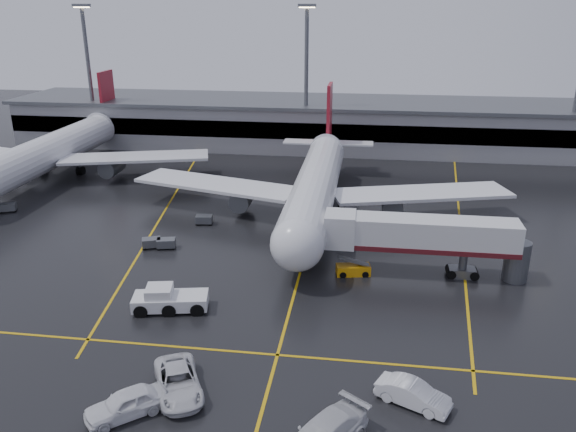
# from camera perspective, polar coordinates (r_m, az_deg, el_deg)

# --- Properties ---
(ground) EXTENTS (220.00, 220.00, 0.00)m
(ground) POSITION_cam_1_polar(r_m,az_deg,el_deg) (64.68, 2.00, -2.80)
(ground) COLOR black
(ground) RESTS_ON ground
(apron_line_centre) EXTENTS (0.25, 90.00, 0.02)m
(apron_line_centre) POSITION_cam_1_polar(r_m,az_deg,el_deg) (64.67, 2.00, -2.79)
(apron_line_centre) COLOR gold
(apron_line_centre) RESTS_ON ground
(apron_line_stop) EXTENTS (60.00, 0.25, 0.02)m
(apron_line_stop) POSITION_cam_1_polar(r_m,az_deg,el_deg) (45.43, -1.06, -13.66)
(apron_line_stop) COLOR gold
(apron_line_stop) RESTS_ON ground
(apron_line_left) EXTENTS (9.99, 69.35, 0.02)m
(apron_line_left) POSITION_cam_1_polar(r_m,az_deg,el_deg) (78.16, -11.92, 0.93)
(apron_line_left) COLOR gold
(apron_line_left) RESTS_ON ground
(apron_line_right) EXTENTS (7.57, 69.64, 0.02)m
(apron_line_right) POSITION_cam_1_polar(r_m,az_deg,el_deg) (74.64, 16.73, -0.44)
(apron_line_right) COLOR gold
(apron_line_right) RESTS_ON ground
(terminal) EXTENTS (122.00, 19.00, 8.60)m
(terminal) POSITION_cam_1_polar(r_m,az_deg,el_deg) (109.32, 4.76, 9.16)
(terminal) COLOR gray
(terminal) RESTS_ON ground
(light_mast_left) EXTENTS (3.00, 1.20, 25.45)m
(light_mast_left) POSITION_cam_1_polar(r_m,az_deg,el_deg) (113.85, -19.23, 13.76)
(light_mast_left) COLOR #595B60
(light_mast_left) RESTS_ON ground
(light_mast_mid) EXTENTS (3.00, 1.20, 25.45)m
(light_mast_mid) POSITION_cam_1_polar(r_m,az_deg,el_deg) (102.35, 1.84, 14.21)
(light_mast_mid) COLOR #595B60
(light_mast_mid) RESTS_ON ground
(main_airliner) EXTENTS (48.80, 45.60, 14.10)m
(main_airliner) POSITION_cam_1_polar(r_m,az_deg,el_deg) (72.31, 2.87, 3.27)
(main_airliner) COLOR silver
(main_airliner) RESTS_ON ground
(second_airliner) EXTENTS (48.80, 45.60, 14.10)m
(second_airliner) POSITION_cam_1_polar(r_m,az_deg,el_deg) (96.43, -22.24, 6.14)
(second_airliner) COLOR silver
(second_airliner) RESTS_ON ground
(jet_bridge) EXTENTS (19.90, 3.40, 6.05)m
(jet_bridge) POSITION_cam_1_polar(r_m,az_deg,el_deg) (57.63, 13.22, -2.11)
(jet_bridge) COLOR silver
(jet_bridge) RESTS_ON ground
(pushback_tractor) EXTENTS (6.90, 3.91, 2.33)m
(pushback_tractor) POSITION_cam_1_polar(r_m,az_deg,el_deg) (52.05, -11.82, -8.19)
(pushback_tractor) COLOR silver
(pushback_tractor) RESTS_ON ground
(belt_loader) EXTENTS (3.56, 2.11, 2.12)m
(belt_loader) POSITION_cam_1_polar(r_m,az_deg,el_deg) (57.73, 6.50, -5.33)
(belt_loader) COLOR orange
(belt_loader) RESTS_ON ground
(service_van_a) EXTENTS (5.29, 6.87, 1.73)m
(service_van_a) POSITION_cam_1_polar(r_m,az_deg,el_deg) (41.95, -10.86, -15.89)
(service_van_a) COLOR silver
(service_van_a) RESTS_ON ground
(service_van_c) EXTENTS (5.32, 3.75, 1.66)m
(service_van_c) POSITION_cam_1_polar(r_m,az_deg,el_deg) (41.13, 12.34, -16.91)
(service_van_c) COLOR white
(service_van_c) RESTS_ON ground
(service_van_d) EXTENTS (5.53, 5.11, 1.84)m
(service_van_d) POSITION_cam_1_polar(r_m,az_deg,el_deg) (40.75, -15.82, -17.52)
(service_van_d) COLOR white
(service_van_d) RESTS_ON ground
(baggage_cart_a) EXTENTS (2.24, 1.72, 1.12)m
(baggage_cart_a) POSITION_cam_1_polar(r_m,az_deg,el_deg) (64.70, -12.03, -2.65)
(baggage_cart_a) COLOR #595B60
(baggage_cart_a) RESTS_ON ground
(baggage_cart_b) EXTENTS (2.33, 1.94, 1.12)m
(baggage_cart_b) POSITION_cam_1_polar(r_m,az_deg,el_deg) (65.22, -13.44, -2.58)
(baggage_cart_b) COLOR #595B60
(baggage_cart_b) RESTS_ON ground
(baggage_cart_c) EXTENTS (2.15, 1.54, 1.12)m
(baggage_cart_c) POSITION_cam_1_polar(r_m,az_deg,el_deg) (70.93, -8.35, -0.33)
(baggage_cart_c) COLOR #595B60
(baggage_cart_c) RESTS_ON ground
(baggage_cart_e) EXTENTS (2.35, 1.97, 1.12)m
(baggage_cart_e) POSITION_cam_1_polar(r_m,az_deg,el_deg) (82.89, -26.13, 0.81)
(baggage_cart_e) COLOR #595B60
(baggage_cart_e) RESTS_ON ground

